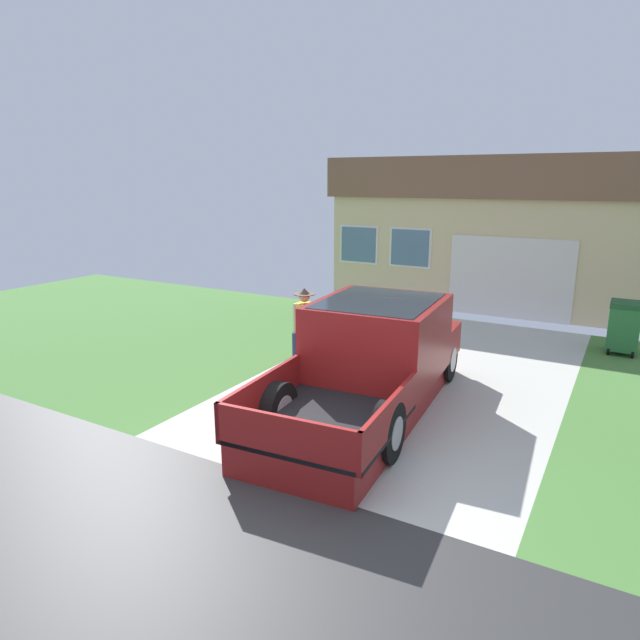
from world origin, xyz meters
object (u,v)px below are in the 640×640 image
at_px(pickup_truck, 374,358).
at_px(wheeled_trash_bin, 624,326).
at_px(handbag, 300,374).
at_px(house_with_garage, 500,227).
at_px(person_with_hat, 304,329).

bearing_deg(pickup_truck, wheeled_trash_bin, 51.36).
bearing_deg(handbag, pickup_truck, -8.06).
xyz_separation_m(pickup_truck, wheeled_trash_bin, (3.42, 5.00, -0.17)).
bearing_deg(house_with_garage, handbag, -97.20).
distance_m(handbag, house_with_garage, 10.08).
xyz_separation_m(pickup_truck, handbag, (-1.54, 0.22, -0.62)).
bearing_deg(handbag, wheeled_trash_bin, 43.95).
height_order(pickup_truck, house_with_garage, house_with_garage).
relative_size(pickup_truck, house_with_garage, 0.60).
distance_m(person_with_hat, wheeled_trash_bin, 6.76).
distance_m(person_with_hat, handbag, 0.81).
distance_m(handbag, wheeled_trash_bin, 6.90).
distance_m(person_with_hat, house_with_garage, 9.69).
bearing_deg(house_with_garage, person_with_hat, -97.84).
bearing_deg(wheeled_trash_bin, pickup_truck, -124.37).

